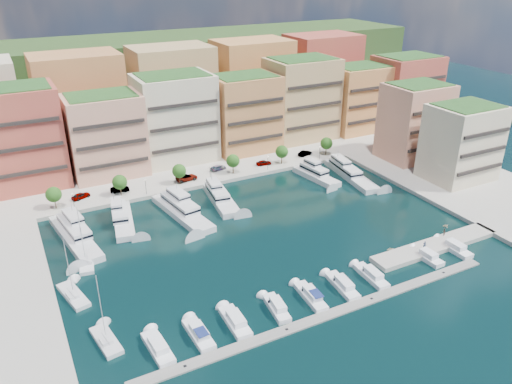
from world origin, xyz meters
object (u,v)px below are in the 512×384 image
at_px(car_0, 81,196).
at_px(sailboat_2, 87,263).
at_px(cruiser_3, 277,308).
at_px(yacht_5, 315,174).
at_px(car_5, 305,153).
at_px(tender_1, 390,249).
at_px(sailboat_1, 73,296).
at_px(car_4, 264,163).
at_px(tree_0, 54,195).
at_px(yacht_1, 123,218).
at_px(tree_2, 179,171).
at_px(cruiser_8, 427,257).
at_px(lamppost_2, 210,172).
at_px(cruiser_5, 342,286).
at_px(yacht_3, 220,197).
at_px(tree_3, 233,161).
at_px(tree_4, 282,152).
at_px(cruiser_0, 158,348).
at_px(car_1, 120,189).
at_px(cruiser_4, 311,296).
at_px(cruiser_1, 199,334).
at_px(car_3, 218,168).
at_px(person_0, 425,245).
at_px(tree_1, 120,182).
at_px(lamppost_1, 146,184).
at_px(lamppost_3, 268,161).
at_px(lamppost_4, 320,151).
at_px(cruiser_2, 235,322).
at_px(tender_3, 446,225).
at_px(sailboat_0, 106,341).
at_px(tree_5, 326,143).
at_px(car_2, 187,177).
at_px(cruiser_9, 454,248).
at_px(cruiser_6, 371,276).
at_px(lamppost_0, 73,198).
at_px(yacht_6, 349,173).
at_px(yacht_2, 181,210).

bearing_deg(car_0, sailboat_2, 149.19).
bearing_deg(cruiser_3, yacht_5, 49.93).
relative_size(car_0, car_5, 0.99).
bearing_deg(tender_1, sailboat_1, 86.34).
bearing_deg(car_5, car_4, 79.92).
xyz_separation_m(tree_0, yacht_1, (13.12, -12.88, -3.65)).
distance_m(tree_2, cruiser_8, 66.93).
xyz_separation_m(lamppost_2, cruiser_5, (3.47, -55.80, -3.28)).
height_order(lamppost_2, yacht_3, yacht_3).
relative_size(tree_3, tree_4, 1.00).
xyz_separation_m(cruiser_0, car_4, (51.18, 59.49, 1.21)).
distance_m(lamppost_2, car_1, 24.31).
distance_m(tree_4, cruiser_4, 64.51).
height_order(yacht_1, cruiser_4, yacht_1).
relative_size(cruiser_1, sailboat_1, 0.64).
bearing_deg(cruiser_8, yacht_5, 86.27).
height_order(cruiser_1, car_3, car_3).
bearing_deg(cruiser_0, cruiser_3, 0.02).
bearing_deg(tender_1, person_0, -113.75).
bearing_deg(tree_1, lamppost_1, -20.97).
height_order(tree_0, cruiser_1, tree_0).
bearing_deg(cruiser_4, lamppost_3, 68.78).
relative_size(tree_3, lamppost_4, 1.35).
bearing_deg(lamppost_2, car_5, 7.91).
bearing_deg(cruiser_2, tender_3, 8.13).
relative_size(cruiser_0, sailboat_0, 0.66).
bearing_deg(lamppost_4, tender_3, -86.31).
height_order(lamppost_3, tender_1, lamppost_3).
relative_size(tree_1, tree_5, 1.00).
height_order(lamppost_3, yacht_5, yacht_5).
xyz_separation_m(sailboat_0, car_0, (5.84, 55.35, 1.50)).
bearing_deg(tender_1, car_2, 35.41).
xyz_separation_m(lamppost_4, sailboat_1, (-78.11, -35.18, -3.52)).
bearing_deg(cruiser_9, cruiser_6, -179.99).
height_order(yacht_5, car_2, yacht_5).
height_order(tree_2, tender_3, tree_2).
bearing_deg(lamppost_0, cruiser_1, -79.44).
bearing_deg(yacht_5, cruiser_6, -110.90).
relative_size(tree_3, lamppost_1, 1.35).
height_order(cruiser_6, person_0, person_0).
bearing_deg(cruiser_0, cruiser_9, 0.00).
bearing_deg(cruiser_4, car_1, 108.38).
relative_size(cruiser_2, sailboat_0, 0.66).
bearing_deg(yacht_6, yacht_3, 176.67).
xyz_separation_m(cruiser_5, cruiser_6, (6.91, 0.00, 0.00)).
distance_m(sailboat_0, car_2, 63.61).
relative_size(tree_2, yacht_2, 0.24).
distance_m(lamppost_3, yacht_1, 46.20).
relative_size(cruiser_4, car_5, 1.89).
bearing_deg(tree_5, cruiser_0, -141.29).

